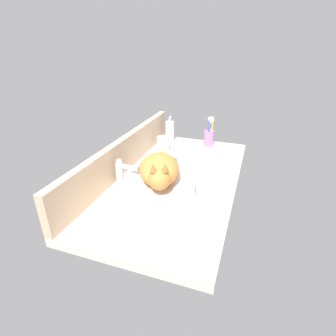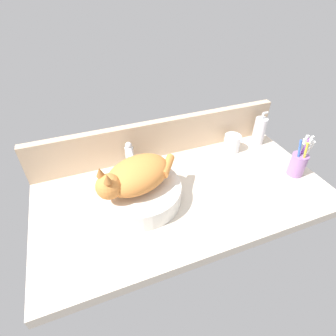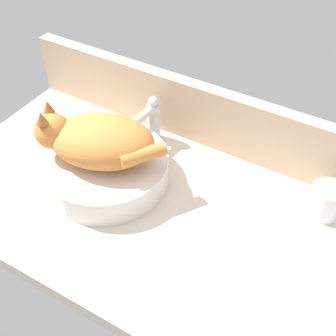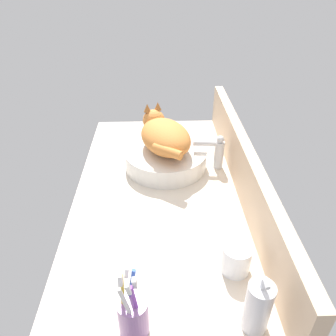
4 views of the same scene
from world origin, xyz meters
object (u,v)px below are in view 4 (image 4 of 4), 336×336
at_px(soap_dispenser, 258,307).
at_px(sink_basin, 166,158).
at_px(water_glass, 236,260).
at_px(cat, 164,135).
at_px(faucet, 216,151).
at_px(toothbrush_cup, 133,315).

bearing_deg(soap_dispenser, sink_basin, -164.98).
bearing_deg(water_glass, soap_dispenser, 3.73).
relative_size(cat, soap_dispenser, 1.86).
bearing_deg(soap_dispenser, faucet, 178.83).
distance_m(cat, toothbrush_cup, 0.69).
bearing_deg(sink_basin, water_glass, 18.31).
distance_m(faucet, water_glass, 0.49).
bearing_deg(faucet, water_glass, -2.72).
bearing_deg(sink_basin, cat, -155.43).
relative_size(faucet, soap_dispenser, 0.81).
relative_size(faucet, water_glass, 1.69).
relative_size(sink_basin, faucet, 2.31).
xyz_separation_m(cat, soap_dispenser, (0.67, 0.18, -0.06)).
distance_m(faucet, toothbrush_cup, 0.71).
bearing_deg(soap_dispenser, cat, -164.80).
height_order(faucet, soap_dispenser, soap_dispenser).
relative_size(soap_dispenser, water_glass, 2.08).
bearing_deg(cat, toothbrush_cup, -6.97).
relative_size(sink_basin, cat, 1.01).
distance_m(sink_basin, cat, 0.09).
bearing_deg(water_glass, toothbrush_cup, -58.16).
relative_size(cat, water_glass, 3.86).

